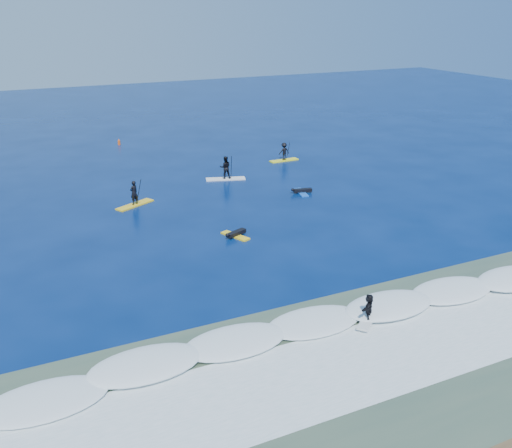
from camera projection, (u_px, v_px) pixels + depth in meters
name	position (u px, v px, depth m)	size (l,w,h in m)	color
ground	(276.00, 242.00, 35.84)	(160.00, 160.00, 0.00)	#031847
shallow_water	(428.00, 358.00, 24.05)	(90.00, 13.00, 0.01)	#3A5040
breaking_wave	(372.00, 314.00, 27.42)	(40.00, 6.00, 0.30)	white
whitewater	(413.00, 346.00, 24.89)	(34.00, 5.00, 0.02)	silver
sup_paddler_left	(134.00, 197.00, 42.05)	(3.13, 2.15, 2.19)	yellow
sup_paddler_center	(225.00, 169.00, 48.27)	(3.43, 1.80, 2.34)	white
sup_paddler_right	(284.00, 153.00, 54.09)	(2.88, 0.81, 2.01)	#FFFA1B
prone_paddler_near	(235.00, 234.00, 36.58)	(1.64, 2.18, 0.44)	yellow
prone_paddler_far	(302.00, 191.00, 45.02)	(1.70, 2.21, 0.45)	blue
wave_surfer	(369.00, 309.00, 26.33)	(1.83, 1.61, 1.39)	silver
marker_buoy	(119.00, 142.00, 60.41)	(0.29, 0.29, 0.68)	#ED5115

